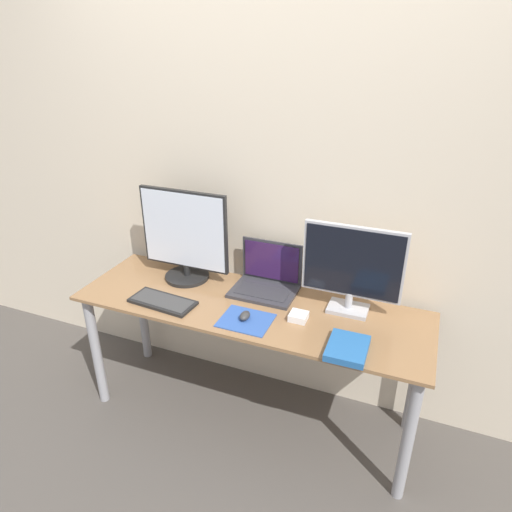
{
  "coord_description": "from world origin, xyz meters",
  "views": [
    {
      "loc": [
        0.77,
        -1.54,
        1.96
      ],
      "look_at": [
        0.01,
        0.35,
        0.97
      ],
      "focal_mm": 32.0,
      "sensor_mm": 36.0,
      "label": 1
    }
  ],
  "objects_px": {
    "keyboard": "(163,302)",
    "mouse": "(245,316)",
    "monitor_right": "(352,267)",
    "monitor_left": "(185,238)",
    "power_brick": "(299,316)",
    "laptop": "(267,279)",
    "book": "(347,348)"
  },
  "relations": [
    {
      "from": "monitor_left",
      "to": "keyboard",
      "type": "distance_m",
      "value": 0.37
    },
    {
      "from": "power_brick",
      "to": "book",
      "type": "bearing_deg",
      "value": -30.08
    },
    {
      "from": "monitor_right",
      "to": "keyboard",
      "type": "height_order",
      "value": "monitor_right"
    },
    {
      "from": "monitor_left",
      "to": "power_brick",
      "type": "bearing_deg",
      "value": -13.66
    },
    {
      "from": "power_brick",
      "to": "laptop",
      "type": "bearing_deg",
      "value": 138.14
    },
    {
      "from": "book",
      "to": "power_brick",
      "type": "bearing_deg",
      "value": 149.92
    },
    {
      "from": "keyboard",
      "to": "book",
      "type": "distance_m",
      "value": 0.96
    },
    {
      "from": "laptop",
      "to": "book",
      "type": "xyz_separation_m",
      "value": [
        0.51,
        -0.37,
        -0.05
      ]
    },
    {
      "from": "monitor_left",
      "to": "monitor_right",
      "type": "height_order",
      "value": "monitor_left"
    },
    {
      "from": "keyboard",
      "to": "mouse",
      "type": "distance_m",
      "value": 0.45
    },
    {
      "from": "monitor_left",
      "to": "power_brick",
      "type": "height_order",
      "value": "monitor_left"
    },
    {
      "from": "monitor_left",
      "to": "mouse",
      "type": "relative_size",
      "value": 7.01
    },
    {
      "from": "mouse",
      "to": "book",
      "type": "relative_size",
      "value": 0.34
    },
    {
      "from": "monitor_right",
      "to": "laptop",
      "type": "xyz_separation_m",
      "value": [
        -0.45,
        0.05,
        -0.18
      ]
    },
    {
      "from": "monitor_left",
      "to": "laptop",
      "type": "relative_size",
      "value": 1.51
    },
    {
      "from": "laptop",
      "to": "book",
      "type": "relative_size",
      "value": 1.57
    },
    {
      "from": "power_brick",
      "to": "keyboard",
      "type": "bearing_deg",
      "value": -170.52
    },
    {
      "from": "laptop",
      "to": "power_brick",
      "type": "bearing_deg",
      "value": -41.86
    },
    {
      "from": "monitor_right",
      "to": "power_brick",
      "type": "xyz_separation_m",
      "value": [
        -0.2,
        -0.17,
        -0.22
      ]
    },
    {
      "from": "laptop",
      "to": "keyboard",
      "type": "distance_m",
      "value": 0.56
    },
    {
      "from": "monitor_right",
      "to": "mouse",
      "type": "bearing_deg",
      "value": -148.6
    },
    {
      "from": "monitor_right",
      "to": "keyboard",
      "type": "xyz_separation_m",
      "value": [
        -0.89,
        -0.29,
        -0.23
      ]
    },
    {
      "from": "power_brick",
      "to": "mouse",
      "type": "bearing_deg",
      "value": -157.59
    },
    {
      "from": "monitor_left",
      "to": "monitor_right",
      "type": "xyz_separation_m",
      "value": [
        0.91,
        0.0,
        -0.01
      ]
    },
    {
      "from": "mouse",
      "to": "book",
      "type": "bearing_deg",
      "value": -6.43
    },
    {
      "from": "mouse",
      "to": "book",
      "type": "height_order",
      "value": "mouse"
    },
    {
      "from": "keyboard",
      "to": "mouse",
      "type": "xyz_separation_m",
      "value": [
        0.45,
        0.02,
        0.01
      ]
    },
    {
      "from": "laptop",
      "to": "mouse",
      "type": "xyz_separation_m",
      "value": [
        0.01,
        -0.32,
        -0.04
      ]
    },
    {
      "from": "monitor_right",
      "to": "monitor_left",
      "type": "bearing_deg",
      "value": -179.99
    },
    {
      "from": "laptop",
      "to": "keyboard",
      "type": "xyz_separation_m",
      "value": [
        -0.44,
        -0.33,
        -0.05
      ]
    },
    {
      "from": "monitor_right",
      "to": "keyboard",
      "type": "distance_m",
      "value": 0.96
    },
    {
      "from": "laptop",
      "to": "power_brick",
      "type": "relative_size",
      "value": 4.0
    }
  ]
}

